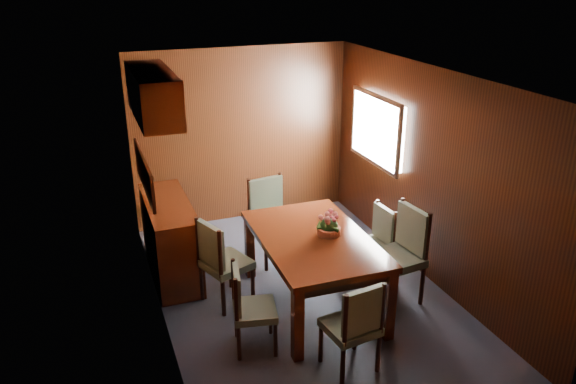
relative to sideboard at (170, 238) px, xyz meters
name	(u,v)px	position (x,y,z in m)	size (l,w,h in m)	color
ground	(303,295)	(1.25, -1.00, -0.45)	(4.50, 4.50, 0.00)	#303342
room_shell	(283,146)	(1.15, -0.67, 1.18)	(3.06, 4.52, 2.41)	black
sideboard	(170,238)	(0.00, 0.00, 0.00)	(0.48, 1.40, 0.90)	#361206
dining_table	(314,247)	(1.28, -1.20, 0.24)	(1.11, 1.74, 0.80)	#361206
chair_left_near	(248,304)	(0.43, -1.65, 0.03)	(0.46, 0.48, 0.86)	black
chair_left_far	(220,258)	(0.38, -0.84, 0.09)	(0.58, 0.59, 0.98)	black
chair_right_near	(402,249)	(2.21, -1.40, 0.14)	(0.54, 0.55, 1.06)	black
chair_right_far	(376,239)	(2.17, -0.93, 0.04)	(0.43, 0.44, 0.88)	black
chair_head	(355,323)	(1.20, -2.31, 0.06)	(0.49, 0.47, 0.92)	black
chair_foot	(270,215)	(1.21, -0.04, 0.12)	(0.56, 0.54, 1.03)	black
flower_centerpiece	(329,223)	(1.45, -1.20, 0.48)	(0.26, 0.26, 0.26)	#BD5E39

